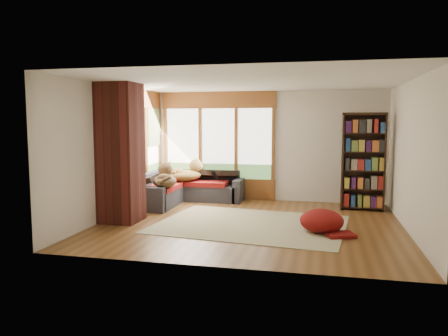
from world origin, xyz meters
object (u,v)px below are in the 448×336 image
at_px(pouf, 322,220).
at_px(brick_chimney, 120,153).
at_px(sectional_sofa, 179,190).
at_px(dog_tan, 188,169).
at_px(bookshelf, 363,162).
at_px(dog_brindle, 165,174).
at_px(area_rug, 251,224).

bearing_deg(pouf, brick_chimney, 179.73).
distance_m(sectional_sofa, pouf, 3.86).
bearing_deg(dog_tan, bookshelf, -42.91).
bearing_deg(brick_chimney, dog_brindle, 74.79).
bearing_deg(brick_chimney, bookshelf, 25.05).
xyz_separation_m(pouf, dog_tan, (-3.13, 2.33, 0.56)).
distance_m(brick_chimney, dog_brindle, 1.50).
relative_size(bookshelf, dog_tan, 2.21).
relative_size(sectional_sofa, area_rug, 0.66).
height_order(area_rug, dog_brindle, dog_brindle).
relative_size(dog_tan, dog_brindle, 1.01).
xyz_separation_m(area_rug, dog_tan, (-1.85, 2.04, 0.76)).
bearing_deg(dog_tan, pouf, -76.82).
bearing_deg(dog_brindle, dog_tan, -30.44).
relative_size(area_rug, dog_tan, 3.57).
bearing_deg(brick_chimney, sectional_sofa, 77.71).
relative_size(sectional_sofa, pouf, 2.96).
height_order(sectional_sofa, dog_tan, dog_tan).
bearing_deg(bookshelf, dog_tan, 177.24).
xyz_separation_m(brick_chimney, dog_tan, (0.58, 2.31, -0.53)).
bearing_deg(dog_brindle, pouf, -130.26).
bearing_deg(area_rug, bookshelf, 41.23).
distance_m(sectional_sofa, bookshelf, 4.16).
xyz_separation_m(bookshelf, dog_brindle, (-4.17, -0.77, -0.27)).
relative_size(sectional_sofa, dog_tan, 2.34).
distance_m(brick_chimney, pouf, 3.86).
distance_m(dog_tan, dog_brindle, 0.99).
bearing_deg(dog_brindle, sectional_sofa, -24.55).
bearing_deg(dog_brindle, area_rug, -135.47).
distance_m(brick_chimney, sectional_sofa, 2.32).
bearing_deg(pouf, dog_brindle, 157.79).
bearing_deg(pouf, bookshelf, 68.75).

